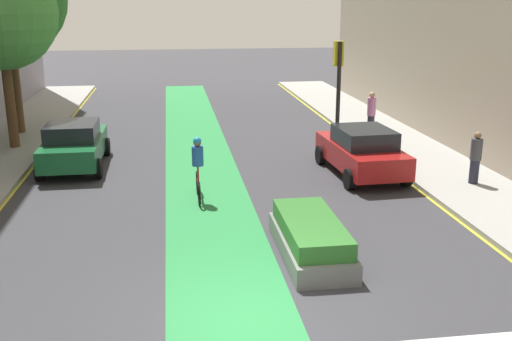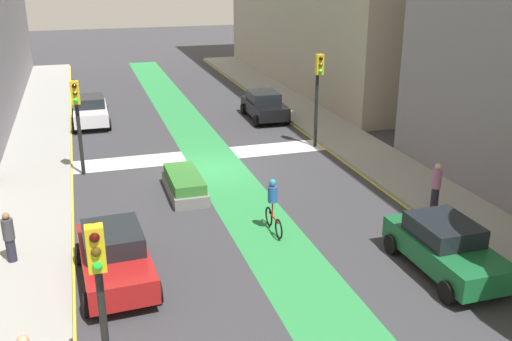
{
  "view_description": "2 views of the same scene",
  "coord_description": "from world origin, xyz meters",
  "views": [
    {
      "loc": [
        -1.27,
        -9.46,
        5.5
      ],
      "look_at": [
        0.73,
        4.31,
        1.5
      ],
      "focal_mm": 41.91,
      "sensor_mm": 36.0,
      "label": 1
    },
    {
      "loc": [
        5.2,
        23.63,
        8.65
      ],
      "look_at": [
        -0.38,
        5.36,
        1.75
      ],
      "focal_mm": 40.64,
      "sensor_mm": 36.0,
      "label": 2
    }
  ],
  "objects": [
    {
      "name": "ground_plane",
      "position": [
        0.0,
        0.0,
        0.0
      ],
      "size": [
        120.0,
        120.0,
        0.0
      ],
      "primitive_type": "plane",
      "color": "#38383D"
    },
    {
      "name": "car_black_left_near",
      "position": [
        -4.86,
        -7.65,
        0.8
      ],
      "size": [
        2.12,
        4.25,
        1.57
      ],
      "color": "black",
      "rests_on": "ground_plane"
    },
    {
      "name": "pedestrian_sidewalk_right_b",
      "position": [
        7.7,
        6.65,
        0.95
      ],
      "size": [
        0.34,
        0.34,
        1.58
      ],
      "color": "#262638",
      "rests_on": "sidewalk_right"
    },
    {
      "name": "curb_stripe_right",
      "position": [
        6.0,
        0.0,
        0.01
      ],
      "size": [
        0.16,
        60.0,
        0.01
      ],
      "primitive_type": "cube",
      "color": "yellow",
      "rests_on": "ground_plane"
    },
    {
      "name": "sidewalk_left",
      "position": [
        -7.5,
        0.0,
        0.07
      ],
      "size": [
        3.0,
        60.0,
        0.15
      ],
      "primitive_type": "cube",
      "color": "#9E9E99",
      "rests_on": "ground_plane"
    },
    {
      "name": "median_planter",
      "position": [
        1.69,
        2.52,
        0.4
      ],
      "size": [
        1.32,
        3.31,
        0.85
      ],
      "color": "slate",
      "rests_on": "ground_plane"
    },
    {
      "name": "sidewalk_right",
      "position": [
        7.5,
        0.0,
        0.07
      ],
      "size": [
        3.0,
        60.0,
        0.15
      ],
      "primitive_type": "cube",
      "color": "#9E9E99",
      "rests_on": "ground_plane"
    },
    {
      "name": "car_white_right_near",
      "position": [
        4.85,
        -9.32,
        0.8
      ],
      "size": [
        2.05,
        4.21,
        1.57
      ],
      "color": "silver",
      "rests_on": "ground_plane"
    },
    {
      "name": "car_green_left_far",
      "position": [
        -4.53,
        10.74,
        0.8
      ],
      "size": [
        2.04,
        4.21,
        1.57
      ],
      "color": "#196033",
      "rests_on": "ground_plane"
    },
    {
      "name": "traffic_signal_near_right",
      "position": [
        5.47,
        -0.88,
        2.88
      ],
      "size": [
        0.35,
        0.52,
        4.1
      ],
      "color": "black",
      "rests_on": "ground_plane"
    },
    {
      "name": "traffic_signal_far_right",
      "position": [
        5.24,
        13.16,
        2.78
      ],
      "size": [
        0.35,
        0.52,
        3.95
      ],
      "color": "black",
      "rests_on": "ground_plane"
    },
    {
      "name": "car_red_right_far",
      "position": [
        4.78,
        8.49,
        0.8
      ],
      "size": [
        2.2,
        4.28,
        1.57
      ],
      "color": "#A51919",
      "rests_on": "ground_plane"
    },
    {
      "name": "crosswalk_band",
      "position": [
        0.0,
        -2.0,
        0.0
      ],
      "size": [
        12.0,
        1.8,
        0.01
      ],
      "primitive_type": "cube",
      "color": "silver",
      "rests_on": "ground_plane"
    },
    {
      "name": "bike_lane_paint",
      "position": [
        -0.31,
        0.0,
        0.0
      ],
      "size": [
        2.4,
        60.0,
        0.01
      ],
      "primitive_type": "cube",
      "color": "#2D8C47",
      "rests_on": "ground_plane"
    },
    {
      "name": "pedestrian_sidewalk_left_a",
      "position": [
        -6.72,
        6.91,
        1.03
      ],
      "size": [
        0.34,
        0.34,
        1.73
      ],
      "color": "#262638",
      "rests_on": "sidewalk_left"
    },
    {
      "name": "cyclist_in_lane",
      "position": [
        -0.58,
        6.68,
        0.97
      ],
      "size": [
        0.32,
        1.73,
        1.86
      ],
      "color": "black",
      "rests_on": "ground_plane"
    },
    {
      "name": "traffic_signal_near_left",
      "position": [
        -5.64,
        -1.71,
        3.19
      ],
      "size": [
        0.35,
        0.52,
        4.57
      ],
      "color": "black",
      "rests_on": "ground_plane"
    },
    {
      "name": "curb_stripe_left",
      "position": [
        -6.0,
        0.0,
        0.01
      ],
      "size": [
        0.16,
        60.0,
        0.01
      ],
      "primitive_type": "cube",
      "color": "yellow",
      "rests_on": "ground_plane"
    }
  ]
}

